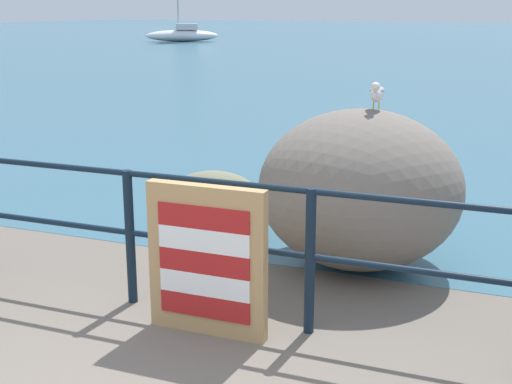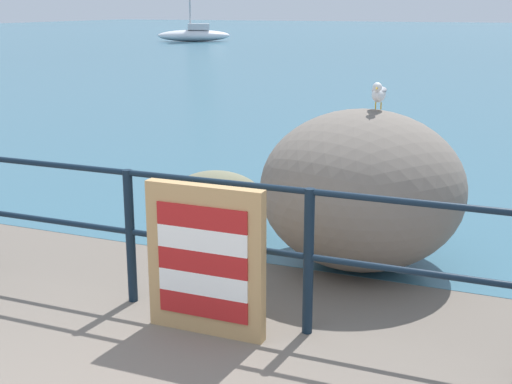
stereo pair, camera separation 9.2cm
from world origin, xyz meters
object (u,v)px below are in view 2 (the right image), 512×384
Objects in this scene: breakwater_boulder_left at (218,203)px; seagull at (379,92)px; breakwater_boulder_main at (362,189)px; sailboat at (195,30)px; folded_deckchair_stack at (205,260)px.

seagull is at bearing -8.12° from breakwater_boulder_left.
breakwater_boulder_main is 38.16m from sailboat.
seagull reaches higher than breakwater_boulder_main.
folded_deckchair_stack is at bearing 90.81° from sailboat.
folded_deckchair_stack is 0.60× the size of breakwater_boulder_main.
breakwater_boulder_left is at bearing 113.33° from folded_deckchair_stack.
folded_deckchair_stack is 39.31m from sailboat.
sailboat is at bearing -156.14° from seagull.
breakwater_boulder_main is 5.06× the size of seagull.
breakwater_boulder_left is at bearing 91.05° from sailboat.
folded_deckchair_stack is 1.04× the size of breakwater_boulder_left.
folded_deckchair_stack is 2.13m from breakwater_boulder_left.
breakwater_boulder_left is 1.98m from seagull.
seagull is 0.06× the size of sailboat.
folded_deckchair_stack is 2.10m from seagull.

